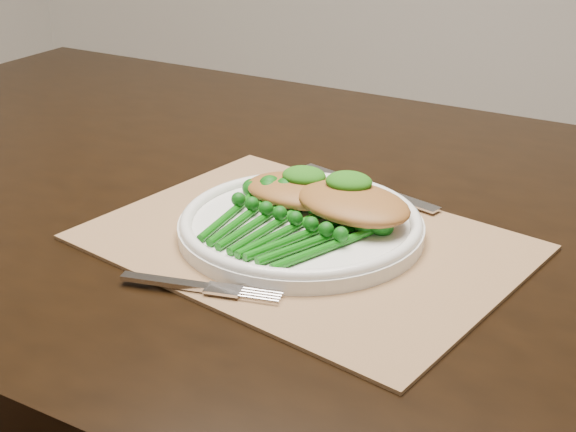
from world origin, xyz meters
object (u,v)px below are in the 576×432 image
(placemat, at_px, (304,242))
(broccolini_bundle, at_px, (276,230))
(dinner_plate, at_px, (301,224))
(chicken_fillet_left, at_px, (299,191))

(placemat, height_order, broccolini_bundle, broccolini_bundle)
(placemat, distance_m, broccolini_bundle, 0.04)
(placemat, xyz_separation_m, broccolini_bundle, (-0.02, -0.03, 0.02))
(placemat, xyz_separation_m, dinner_plate, (-0.01, 0.01, 0.01))
(dinner_plate, distance_m, broccolini_bundle, 0.04)
(dinner_plate, height_order, chicken_fillet_left, chicken_fillet_left)
(chicken_fillet_left, relative_size, broccolini_bundle, 0.61)
(broccolini_bundle, bearing_deg, dinner_plate, 88.71)
(broccolini_bundle, bearing_deg, placemat, 67.36)
(dinner_plate, height_order, broccolini_bundle, broccolini_bundle)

